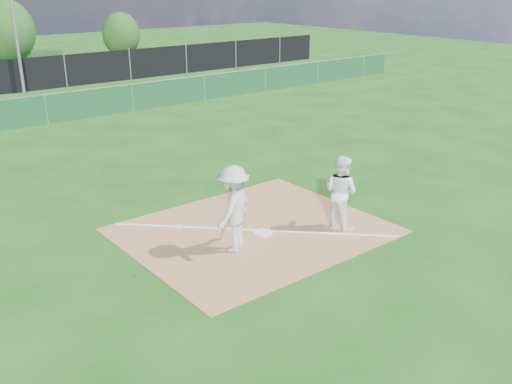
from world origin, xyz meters
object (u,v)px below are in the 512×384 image
at_px(play_at_first, 234,209).
at_px(car_right, 79,65).
at_px(tree_mid, 7,31).
at_px(tree_right, 121,34).
at_px(light_pole, 13,16).
at_px(runner, 341,192).
at_px(first_base, 263,233).

bearing_deg(play_at_first, car_right, 74.48).
height_order(tree_mid, tree_right, tree_mid).
distance_m(car_right, tree_right, 8.74).
relative_size(light_pole, tree_mid, 1.78).
relative_size(runner, tree_right, 0.54).
xyz_separation_m(light_pole, tree_mid, (2.80, 11.29, -1.68)).
bearing_deg(runner, tree_mid, -9.63).
xyz_separation_m(first_base, car_right, (6.24, 25.90, 0.57)).
distance_m(first_base, car_right, 26.65).
height_order(light_pole, runner, light_pole).
xyz_separation_m(tree_mid, tree_right, (8.01, -1.23, -0.57)).
bearing_deg(tree_right, light_pole, -137.08).
xyz_separation_m(light_pole, tree_right, (10.81, 10.06, -2.25)).
bearing_deg(first_base, car_right, 76.45).
relative_size(first_base, tree_right, 0.10).
xyz_separation_m(runner, tree_mid, (2.46, 34.12, 1.40)).
height_order(first_base, tree_mid, tree_mid).
distance_m(light_pole, play_at_first, 22.57).
bearing_deg(play_at_first, tree_right, 67.61).
bearing_deg(play_at_first, first_base, 10.91).
bearing_deg(first_base, tree_right, 69.04).
height_order(runner, car_right, runner).
distance_m(first_base, runner, 2.17).
height_order(first_base, tree_right, tree_right).
bearing_deg(tree_right, car_right, -134.32).
relative_size(light_pole, play_at_first, 3.42).
bearing_deg(light_pole, car_right, 39.02).
height_order(light_pole, tree_right, light_pole).
bearing_deg(car_right, play_at_first, 164.52).
bearing_deg(car_right, tree_right, -44.27).
bearing_deg(car_right, light_pole, 129.07).
relative_size(first_base, car_right, 0.08).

